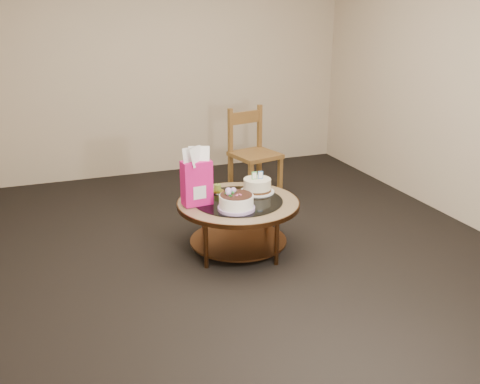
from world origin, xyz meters
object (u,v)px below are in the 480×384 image
object	(u,v)px
coffee_table	(238,210)
gift_bag	(197,177)
decorated_cake	(236,203)
dining_chair	(253,153)
cream_cake	(257,186)

from	to	relation	value
coffee_table	gift_bag	world-z (taller)	gift_bag
decorated_cake	dining_chair	size ratio (longest dim) A/B	0.31
coffee_table	cream_cake	xyz separation A→B (m)	(0.23, 0.14, 0.14)
decorated_cake	dining_chair	xyz separation A→B (m)	(0.71, 1.41, -0.03)
dining_chair	decorated_cake	bearing A→B (deg)	-130.16
coffee_table	gift_bag	bearing A→B (deg)	172.69
dining_chair	cream_cake	bearing A→B (deg)	-123.51
dining_chair	gift_bag	bearing A→B (deg)	-142.59
coffee_table	dining_chair	size ratio (longest dim) A/B	1.06
coffee_table	dining_chair	bearing A→B (deg)	63.17
cream_cake	coffee_table	bearing A→B (deg)	-143.79
cream_cake	dining_chair	world-z (taller)	dining_chair
dining_chair	coffee_table	bearing A→B (deg)	-130.37
cream_cake	dining_chair	size ratio (longest dim) A/B	0.31
coffee_table	cream_cake	bearing A→B (deg)	31.73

